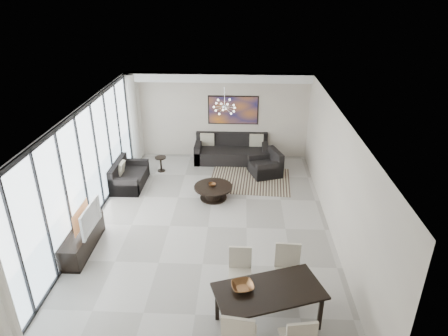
# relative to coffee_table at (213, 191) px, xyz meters

# --- Properties ---
(room_shell) EXTENTS (6.00, 9.00, 2.90)m
(room_shell) POSITION_rel_coffee_table_xyz_m (0.43, -1.45, 1.24)
(room_shell) COLOR #A8A39B
(room_shell) RESTS_ON ground
(window_wall) EXTENTS (0.37, 8.95, 2.90)m
(window_wall) POSITION_rel_coffee_table_xyz_m (-2.89, -1.45, 1.25)
(window_wall) COLOR silver
(window_wall) RESTS_ON floor
(soffit) EXTENTS (5.98, 0.40, 0.26)m
(soffit) POSITION_rel_coffee_table_xyz_m (-0.03, 2.85, 2.56)
(soffit) COLOR white
(soffit) RESTS_ON room_shell
(painting) EXTENTS (1.68, 0.04, 0.98)m
(painting) POSITION_rel_coffee_table_xyz_m (0.47, 3.02, 1.44)
(painting) COLOR orange
(painting) RESTS_ON room_shell
(chandelier) EXTENTS (0.66, 0.66, 0.71)m
(chandelier) POSITION_rel_coffee_table_xyz_m (0.27, 1.05, 2.14)
(chandelier) COLOR silver
(chandelier) RESTS_ON room_shell
(rug) EXTENTS (2.54, 2.02, 0.01)m
(rug) POSITION_rel_coffee_table_xyz_m (1.04, 1.15, -0.21)
(rug) COLOR black
(rug) RESTS_ON floor
(coffee_table) EXTENTS (1.08, 1.08, 0.38)m
(coffee_table) POSITION_rel_coffee_table_xyz_m (0.00, 0.00, 0.00)
(coffee_table) COLOR black
(coffee_table) RESTS_ON floor
(bowl_coffee) EXTENTS (0.25, 0.25, 0.07)m
(bowl_coffee) POSITION_rel_coffee_table_xyz_m (-0.03, 0.03, 0.20)
(bowl_coffee) COLOR brown
(bowl_coffee) RESTS_ON coffee_table
(sofa_main) EXTENTS (2.43, 1.00, 0.89)m
(sofa_main) POSITION_rel_coffee_table_xyz_m (0.43, 2.62, 0.09)
(sofa_main) COLOR black
(sofa_main) RESTS_ON floor
(loveseat) EXTENTS (0.84, 1.50, 0.75)m
(loveseat) POSITION_rel_coffee_table_xyz_m (-2.58, 0.67, 0.04)
(loveseat) COLOR black
(loveseat) RESTS_ON floor
(armchair) EXTENTS (1.12, 1.15, 0.77)m
(armchair) POSITION_rel_coffee_table_xyz_m (1.55, 1.61, 0.05)
(armchair) COLOR black
(armchair) RESTS_ON floor
(side_table) EXTENTS (0.35, 0.35, 0.49)m
(side_table) POSITION_rel_coffee_table_xyz_m (-1.80, 1.69, 0.11)
(side_table) COLOR black
(side_table) RESTS_ON floor
(tv_console) EXTENTS (0.48, 1.69, 0.53)m
(tv_console) POSITION_rel_coffee_table_xyz_m (-2.79, -2.49, 0.05)
(tv_console) COLOR black
(tv_console) RESTS_ON floor
(television) EXTENTS (0.16, 1.04, 0.60)m
(television) POSITION_rel_coffee_table_xyz_m (-2.63, -2.45, 0.61)
(television) COLOR gray
(television) RESTS_ON tv_console
(dining_table) EXTENTS (2.05, 1.48, 0.77)m
(dining_table) POSITION_rel_coffee_table_xyz_m (1.28, -4.48, 0.47)
(dining_table) COLOR black
(dining_table) RESTS_ON floor
(dining_chair_sw) EXTENTS (0.57, 0.57, 1.10)m
(dining_chair_sw) POSITION_rel_coffee_table_xyz_m (0.77, -5.35, 0.42)
(dining_chair_sw) COLOR beige
(dining_chair_sw) RESTS_ON floor
(dining_chair_nw) EXTENTS (0.44, 0.44, 0.95)m
(dining_chair_nw) POSITION_rel_coffee_table_xyz_m (0.78, -3.63, 0.33)
(dining_chair_nw) COLOR beige
(dining_chair_nw) RESTS_ON floor
(dining_chair_ne) EXTENTS (0.50, 0.50, 1.05)m
(dining_chair_ne) POSITION_rel_coffee_table_xyz_m (1.68, -3.63, 0.39)
(dining_chair_ne) COLOR beige
(dining_chair_ne) RESTS_ON floor
(bowl_dining) EXTENTS (0.47, 0.47, 0.09)m
(bowl_dining) POSITION_rel_coffee_table_xyz_m (0.82, -4.47, 0.61)
(bowl_dining) COLOR brown
(bowl_dining) RESTS_ON dining_table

